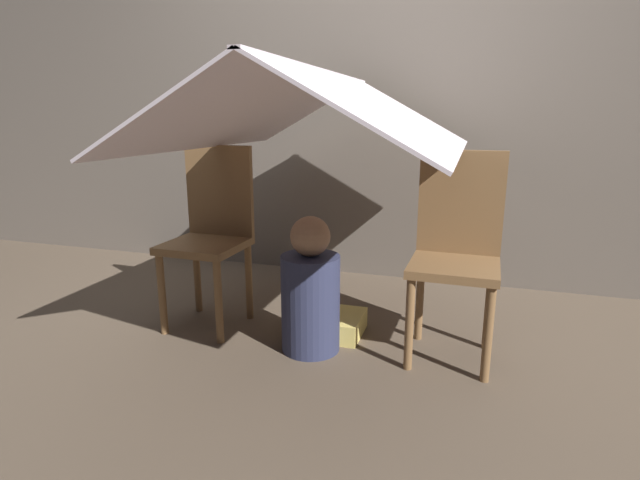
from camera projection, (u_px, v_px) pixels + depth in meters
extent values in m
plane|color=brown|center=(311.00, 353.00, 2.23)|extent=(8.80, 8.80, 0.00)
cube|color=#6B6056|center=(372.00, 79.00, 3.05)|extent=(7.00, 0.05, 2.50)
cylinder|color=brown|center=(162.00, 295.00, 2.38)|extent=(0.04, 0.04, 0.40)
cylinder|color=brown|center=(219.00, 302.00, 2.29)|extent=(0.04, 0.04, 0.40)
cylinder|color=brown|center=(197.00, 276.00, 2.67)|extent=(0.04, 0.04, 0.40)
cylinder|color=brown|center=(249.00, 282.00, 2.57)|extent=(0.04, 0.04, 0.40)
cube|color=brown|center=(205.00, 246.00, 2.42)|extent=(0.37, 0.37, 0.04)
cube|color=brown|center=(220.00, 191.00, 2.52)|extent=(0.36, 0.04, 0.45)
cylinder|color=brown|center=(409.00, 324.00, 2.05)|extent=(0.04, 0.04, 0.40)
cylinder|color=brown|center=(488.00, 335.00, 1.95)|extent=(0.04, 0.04, 0.40)
cylinder|color=brown|center=(420.00, 299.00, 2.33)|extent=(0.04, 0.04, 0.40)
cylinder|color=brown|center=(489.00, 307.00, 2.23)|extent=(0.04, 0.04, 0.40)
cube|color=brown|center=(454.00, 267.00, 2.08)|extent=(0.37, 0.37, 0.04)
cube|color=brown|center=(461.00, 203.00, 2.18)|extent=(0.36, 0.04, 0.45)
cube|color=silver|center=(256.00, 111.00, 2.18)|extent=(0.59, 1.56, 0.33)
cube|color=silver|center=(389.00, 111.00, 2.01)|extent=(0.59, 1.56, 0.33)
cube|color=silver|center=(320.00, 71.00, 2.06)|extent=(0.04, 1.56, 0.01)
cylinder|color=#2D3351|center=(311.00, 303.00, 2.22)|extent=(0.26, 0.26, 0.44)
sphere|color=#9E7556|center=(310.00, 236.00, 2.14)|extent=(0.18, 0.18, 0.18)
cube|color=#E5CC66|center=(328.00, 323.00, 2.43)|extent=(0.34, 0.27, 0.10)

